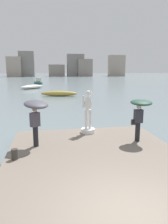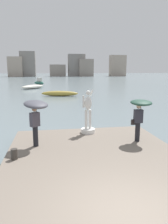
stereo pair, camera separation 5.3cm
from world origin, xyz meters
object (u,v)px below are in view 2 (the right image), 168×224
mooring_bollard (14,154)px  boat_near (60,94)px  boat_leftward (33,87)px  onlooker_right (140,109)px  statue_white_figure (88,118)px  boat_mid (39,82)px  onlooker_left (36,110)px

mooring_bollard → boat_near: size_ratio=0.07×
boat_leftward → onlooker_right: bearing=-77.8°
statue_white_figure → mooring_bollard: (-3.27, -2.90, -0.60)m
onlooker_right → boat_leftward: size_ratio=0.38×
statue_white_figure → boat_mid: 44.29m
boat_leftward → boat_mid: bearing=86.8°
onlooker_right → mooring_bollard: bearing=-167.0°
boat_near → boat_mid: bearing=99.2°
boat_mid → onlooker_left: bearing=-87.4°
boat_mid → boat_leftward: size_ratio=0.71×
onlooker_left → boat_leftward: 34.01m
onlooker_left → boat_mid: 45.66m
boat_mid → boat_leftward: boat_mid is taller
boat_near → boat_mid: size_ratio=1.46×
onlooker_left → boat_mid: size_ratio=0.56×
onlooker_left → mooring_bollard: onlooker_left is taller
statue_white_figure → boat_mid: (-4.59, 44.04, -0.59)m
statue_white_figure → onlooker_right: bearing=-38.7°
boat_near → boat_leftward: 13.66m
mooring_bollard → boat_leftward: 35.28m
statue_white_figure → onlooker_left: 3.06m
statue_white_figure → boat_near: (-0.59, 19.47, -0.83)m
statue_white_figure → onlooker_right: statue_white_figure is taller
boat_near → boat_mid: boat_mid is taller
statue_white_figure → boat_leftward: statue_white_figure is taller
onlooker_left → boat_leftward: size_ratio=0.40×
statue_white_figure → onlooker_left: bearing=-148.4°
statue_white_figure → boat_leftward: (-5.25, 32.32, -0.80)m
onlooker_left → boat_mid: bearing=92.6°
onlooker_right → boat_near: 21.36m
boat_near → boat_leftward: (-4.65, 12.85, 0.03)m
onlooker_right → boat_mid: bearing=98.3°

